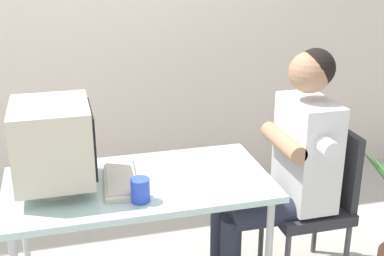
{
  "coord_description": "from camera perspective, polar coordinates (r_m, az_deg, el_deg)",
  "views": [
    {
      "loc": [
        -0.33,
        -2.24,
        1.83
      ],
      "look_at": [
        0.27,
        0.0,
        0.97
      ],
      "focal_mm": 48.13,
      "sensor_mm": 36.0,
      "label": 1
    }
  ],
  "objects": [
    {
      "name": "desk",
      "position": [
        2.54,
        -5.86,
        -7.05
      ],
      "size": [
        1.28,
        0.67,
        0.72
      ],
      "color": "#B7B7BC",
      "rests_on": "ground_plane"
    },
    {
      "name": "crt_monitor",
      "position": [
        2.42,
        -15.12,
        -1.6
      ],
      "size": [
        0.36,
        0.4,
        0.42
      ],
      "color": "beige",
      "rests_on": "desk"
    },
    {
      "name": "keyboard",
      "position": [
        2.53,
        -8.01,
        -5.48
      ],
      "size": [
        0.18,
        0.47,
        0.03
      ],
      "color": "beige",
      "rests_on": "desk"
    },
    {
      "name": "office_chair",
      "position": [
        2.93,
        13.66,
        -7.3
      ],
      "size": [
        0.41,
        0.41,
        0.88
      ],
      "color": "#4C4C51",
      "rests_on": "ground_plane"
    },
    {
      "name": "person_seated",
      "position": [
        2.76,
        10.55,
        -3.72
      ],
      "size": [
        0.73,
        0.58,
        1.32
      ],
      "color": "silver",
      "rests_on": "ground_plane"
    },
    {
      "name": "desk_mug",
      "position": [
        2.32,
        -5.76,
        -6.84
      ],
      "size": [
        0.09,
        0.1,
        0.11
      ],
      "color": "blue",
      "rests_on": "desk"
    }
  ]
}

